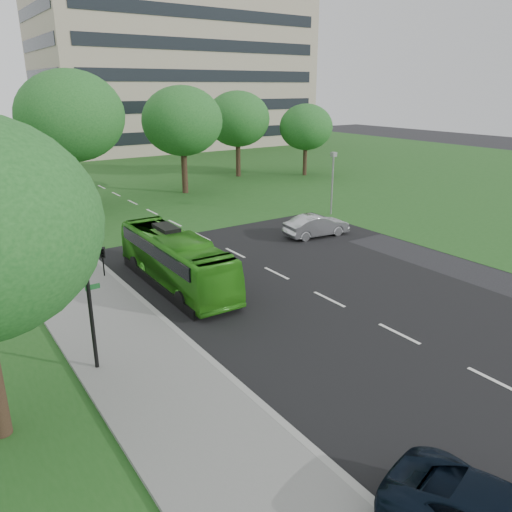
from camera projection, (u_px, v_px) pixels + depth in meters
The scene contains 11 objects.
ground at pixel (361, 316), 20.92m from camera, with size 160.00×160.00×0.00m, color black.
street_surfaces at pixel (143, 210), 38.50m from camera, with size 120.00×120.00×0.15m.
office_building at pixel (176, 63), 77.04m from camera, with size 40.10×20.10×25.00m.
tree_park_b at pixel (71, 116), 37.04m from camera, with size 7.92×7.92×10.39m.
tree_park_c at pixel (182, 121), 42.96m from camera, with size 6.96×6.96×9.24m.
tree_park_d at pixel (238, 119), 51.34m from camera, with size 6.61×6.61×8.74m.
tree_park_e at pixel (306, 127), 52.28m from camera, with size 5.58×5.58×7.44m.
bus at pixel (176, 260), 23.80m from camera, with size 2.15×9.17×2.56m, color #32951B.
sedan at pixel (317, 226), 31.79m from camera, with size 1.48×4.24×1.40m, color #A9AAAE.
traffic_light at pixel (94, 294), 16.07m from camera, with size 0.76×0.21×4.72m.
camera_pole at pixel (333, 175), 36.53m from camera, with size 0.47×0.43×4.61m.
Camera 1 is at (-14.37, -13.19, 9.13)m, focal length 35.00 mm.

